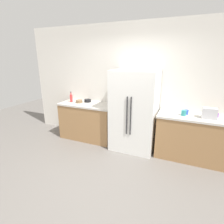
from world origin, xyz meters
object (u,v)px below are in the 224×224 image
object	(u,v)px
toaster	(210,113)
bowl_b	(79,101)
cup_a	(216,115)
cup_c	(186,112)
cup_b	(214,113)
bottle_a	(71,98)
bowl_a	(88,101)
cup_d	(184,113)
refrigerator	(134,111)

from	to	relation	value
toaster	bowl_b	size ratio (longest dim) A/B	1.55
cup_a	cup_c	bearing A→B (deg)	-174.15
cup_a	cup_b	world-z (taller)	cup_b
bottle_a	bowl_a	xyz separation A→B (m)	(0.39, 0.16, -0.07)
cup_a	cup_d	size ratio (longest dim) A/B	0.74
cup_b	cup_c	distance (m)	0.52
toaster	bowl_a	xyz separation A→B (m)	(-2.74, 0.21, -0.07)
cup_c	cup_d	world-z (taller)	cup_d
cup_d	bowl_a	bearing A→B (deg)	174.76
toaster	bowl_a	bearing A→B (deg)	175.65
toaster	cup_a	world-z (taller)	toaster
cup_d	cup_c	bearing A→B (deg)	67.12
cup_a	cup_d	distance (m)	0.60
cup_b	bowl_a	bearing A→B (deg)	-178.99
bowl_b	bowl_a	bearing A→B (deg)	43.09
bottle_a	cup_c	xyz separation A→B (m)	(2.73, 0.06, -0.06)
cup_c	bowl_b	bearing A→B (deg)	-178.97
cup_d	cup_b	bearing A→B (deg)	25.76
toaster	cup_c	xyz separation A→B (m)	(-0.40, 0.10, -0.06)
cup_d	bowl_b	size ratio (longest dim) A/B	0.68
refrigerator	bottle_a	size ratio (longest dim) A/B	6.72
cup_b	toaster	bearing A→B (deg)	-110.59
cup_a	cup_b	distance (m)	0.11
bowl_a	cup_d	bearing A→B (deg)	-5.24
toaster	bowl_a	world-z (taller)	toaster
refrigerator	bowl_a	xyz separation A→B (m)	(-1.29, 0.19, 0.07)
bottle_a	bowl_b	size ratio (longest dim) A/B	1.61
bowl_a	bowl_b	distance (m)	0.22
cup_c	bowl_a	world-z (taller)	cup_c
toaster	bowl_b	xyz separation A→B (m)	(-2.90, 0.06, -0.07)
bottle_a	cup_a	world-z (taller)	bottle_a
refrigerator	bowl_b	size ratio (longest dim) A/B	10.85
bottle_a	cup_d	xyz separation A→B (m)	(2.68, -0.05, -0.05)
bottle_a	cup_a	bearing A→B (deg)	1.93
refrigerator	cup_a	size ratio (longest dim) A/B	21.69
bottle_a	cup_b	bearing A→B (deg)	3.71
toaster	cup_b	world-z (taller)	toaster
cup_a	bowl_a	xyz separation A→B (m)	(-2.88, 0.05, -0.00)
cup_a	cup_c	world-z (taller)	cup_c
cup_d	bowl_a	distance (m)	2.31
toaster	bowl_a	distance (m)	2.75
bowl_b	cup_c	bearing A→B (deg)	1.03
cup_a	bowl_b	world-z (taller)	cup_a
toaster	bowl_b	bearing A→B (deg)	178.82
cup_d	bowl_a	world-z (taller)	cup_d
refrigerator	cup_b	bearing A→B (deg)	8.91
bottle_a	cup_d	size ratio (longest dim) A/B	2.39
toaster	cup_b	distance (m)	0.28
cup_d	bowl_b	xyz separation A→B (m)	(-2.46, 0.06, -0.02)
toaster	bottle_a	distance (m)	3.13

